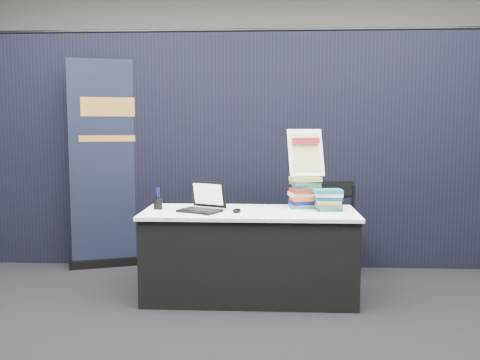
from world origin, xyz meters
The scene contains 15 objects.
floor centered at (0.00, 0.00, 0.00)m, with size 8.00×8.00×0.00m, color black.
wall_back centered at (0.00, 4.00, 1.75)m, with size 8.00×0.02×3.50m, color #B1AFA7.
drape_partition centered at (0.00, 1.60, 1.20)m, with size 6.00×0.08×2.40m, color black.
display_table centered at (0.00, 0.55, 0.38)m, with size 1.80×0.75×0.75m.
laptop centered at (-0.41, 0.50, 0.81)m, with size 0.39×0.38×0.25m.
mouse centered at (-0.10, 0.46, 0.77)m, with size 0.07×0.11×0.03m, color black.
brochure_left centered at (-0.65, 0.27, 0.75)m, with size 0.26×0.18×0.00m, color silver.
brochure_mid centered at (-0.71, 0.41, 0.75)m, with size 0.30×0.21×0.00m, color white.
brochure_right centered at (-0.52, 0.30, 0.75)m, with size 0.30×0.21×0.00m, color white.
pen_cup centered at (-0.79, 0.58, 0.80)m, with size 0.07×0.07×0.10m, color black.
book_stack_tall centered at (0.48, 0.74, 0.89)m, with size 0.28×0.24×0.27m.
book_stack_short centered at (0.67, 0.60, 0.84)m, with size 0.22×0.18×0.18m.
info_sign centered at (0.48, 0.78, 1.23)m, with size 0.34×0.20×0.43m.
pullup_banner centered at (-1.45, 1.50, 0.95)m, with size 0.89×0.40×2.13m.
stacking_chair centered at (0.83, 1.40, 0.50)m, with size 0.44×0.45×0.90m.
Camera 1 is at (0.16, -3.90, 1.48)m, focal length 40.00 mm.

